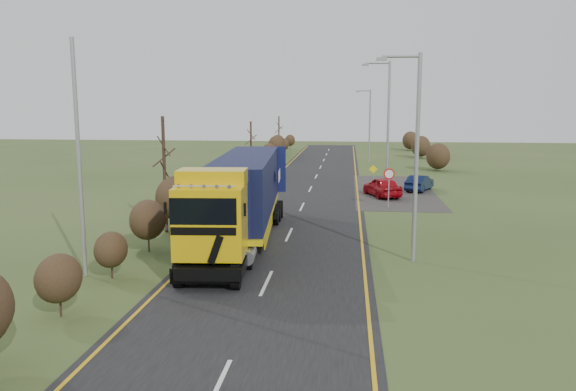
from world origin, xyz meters
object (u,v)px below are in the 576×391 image
at_px(streetlight_near, 414,150).
at_px(speed_sign, 389,180).
at_px(lorry, 242,194).
at_px(car_red_hatchback, 382,187).
at_px(car_blue_sedan, 419,183).

relative_size(streetlight_near, speed_sign, 3.37).
xyz_separation_m(lorry, car_red_hatchback, (7.51, 14.81, -1.70)).
relative_size(car_red_hatchback, car_blue_sedan, 1.13).
height_order(car_red_hatchback, streetlight_near, streetlight_near).
xyz_separation_m(car_red_hatchback, car_blue_sedan, (3.05, 3.07, -0.10)).
bearing_deg(car_red_hatchback, streetlight_near, 71.63).
relative_size(lorry, car_red_hatchback, 3.67).
height_order(car_red_hatchback, speed_sign, speed_sign).
height_order(car_blue_sedan, speed_sign, speed_sign).
bearing_deg(streetlight_near, car_blue_sedan, 82.14).
height_order(lorry, speed_sign, lorry).
relative_size(car_red_hatchback, speed_sign, 1.63).
relative_size(lorry, car_blue_sedan, 4.14).
height_order(lorry, car_red_hatchback, lorry).
xyz_separation_m(car_blue_sedan, speed_sign, (-2.90, -7.69, 1.22)).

